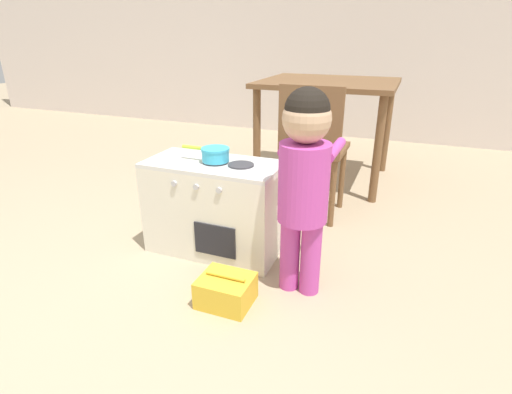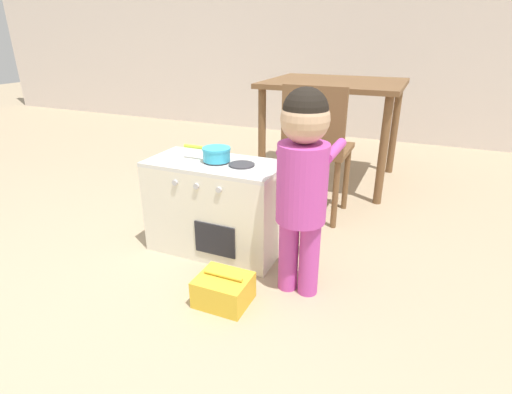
{
  "view_description": "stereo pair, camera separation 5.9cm",
  "coord_description": "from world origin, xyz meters",
  "px_view_note": "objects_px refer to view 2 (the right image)",
  "views": [
    {
      "loc": [
        0.95,
        -0.86,
        1.1
      ],
      "look_at": [
        0.31,
        0.77,
        0.37
      ],
      "focal_mm": 28.0,
      "sensor_mm": 36.0,
      "label": 1
    },
    {
      "loc": [
        1.01,
        -0.84,
        1.1
      ],
      "look_at": [
        0.31,
        0.77,
        0.37
      ],
      "focal_mm": 28.0,
      "sensor_mm": 36.0,
      "label": 2
    }
  ],
  "objects_px": {
    "toy_basket": "(224,290)",
    "dining_chair_near": "(317,148)",
    "child_figure": "(303,171)",
    "play_kitchen": "(216,206)",
    "dining_table": "(334,96)",
    "toy_pot": "(216,153)"
  },
  "relations": [
    {
      "from": "toy_pot",
      "to": "child_figure",
      "type": "relative_size",
      "value": 0.28
    },
    {
      "from": "toy_pot",
      "to": "dining_table",
      "type": "relative_size",
      "value": 0.26
    },
    {
      "from": "play_kitchen",
      "to": "dining_table",
      "type": "bearing_deg",
      "value": 78.13
    },
    {
      "from": "dining_chair_near",
      "to": "toy_pot",
      "type": "bearing_deg",
      "value": -120.95
    },
    {
      "from": "toy_pot",
      "to": "child_figure",
      "type": "height_order",
      "value": "child_figure"
    },
    {
      "from": "play_kitchen",
      "to": "child_figure",
      "type": "xyz_separation_m",
      "value": [
        0.52,
        -0.19,
        0.33
      ]
    },
    {
      "from": "dining_table",
      "to": "toy_basket",
      "type": "bearing_deg",
      "value": -90.9
    },
    {
      "from": "play_kitchen",
      "to": "dining_chair_near",
      "type": "height_order",
      "value": "dining_chair_near"
    },
    {
      "from": "toy_pot",
      "to": "toy_basket",
      "type": "bearing_deg",
      "value": -59.49
    },
    {
      "from": "dining_table",
      "to": "child_figure",
      "type": "bearing_deg",
      "value": -81.18
    },
    {
      "from": "toy_pot",
      "to": "child_figure",
      "type": "distance_m",
      "value": 0.54
    },
    {
      "from": "toy_basket",
      "to": "dining_table",
      "type": "height_order",
      "value": "dining_table"
    },
    {
      "from": "child_figure",
      "to": "dining_chair_near",
      "type": "height_order",
      "value": "child_figure"
    },
    {
      "from": "toy_basket",
      "to": "play_kitchen",
      "type": "bearing_deg",
      "value": 121.94
    },
    {
      "from": "toy_basket",
      "to": "dining_table",
      "type": "relative_size",
      "value": 0.23
    },
    {
      "from": "toy_pot",
      "to": "dining_table",
      "type": "xyz_separation_m",
      "value": [
        0.27,
        1.35,
        0.12
      ]
    },
    {
      "from": "toy_basket",
      "to": "dining_chair_near",
      "type": "height_order",
      "value": "dining_chair_near"
    },
    {
      "from": "toy_pot",
      "to": "dining_chair_near",
      "type": "distance_m",
      "value": 0.7
    },
    {
      "from": "toy_pot",
      "to": "toy_basket",
      "type": "xyz_separation_m",
      "value": [
        0.24,
        -0.41,
        -0.48
      ]
    },
    {
      "from": "play_kitchen",
      "to": "dining_chair_near",
      "type": "relative_size",
      "value": 0.83
    },
    {
      "from": "toy_basket",
      "to": "dining_chair_near",
      "type": "relative_size",
      "value": 0.27
    },
    {
      "from": "toy_basket",
      "to": "dining_chair_near",
      "type": "bearing_deg",
      "value": 83.52
    }
  ]
}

